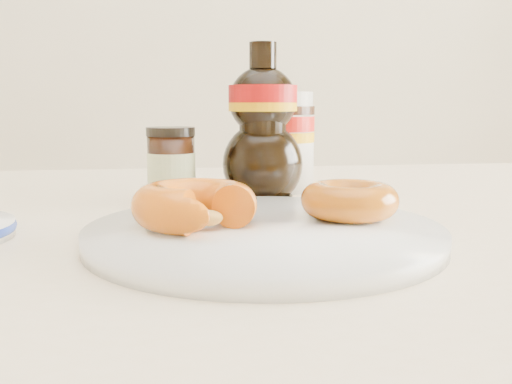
{
  "coord_description": "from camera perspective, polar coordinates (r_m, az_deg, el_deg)",
  "views": [
    {
      "loc": [
        -0.1,
        -0.48,
        0.87
      ],
      "look_at": [
        -0.03,
        0.03,
        0.79
      ],
      "focal_mm": 40.0,
      "sensor_mm": 36.0,
      "label": 1
    }
  ],
  "objects": [
    {
      "name": "plate",
      "position": [
        0.48,
        0.82,
        -4.12
      ],
      "size": [
        0.3,
        0.3,
        0.01
      ],
      "color": "white",
      "rests_on": "dining_table"
    },
    {
      "name": "dining_table",
      "position": [
        0.62,
        2.27,
        -9.82
      ],
      "size": [
        1.4,
        0.9,
        0.75
      ],
      "color": "beige",
      "rests_on": "ground"
    },
    {
      "name": "nutella_jar",
      "position": [
        0.76,
        2.38,
        5.45
      ],
      "size": [
        0.09,
        0.09,
        0.13
      ],
      "rotation": [
        0.0,
        0.0,
        0.34
      ],
      "color": "white",
      "rests_on": "dining_table"
    },
    {
      "name": "donut_bitten",
      "position": [
        0.47,
        -6.15,
        -1.28
      ],
      "size": [
        0.13,
        0.13,
        0.04
      ],
      "primitive_type": "torus",
      "rotation": [
        0.0,
        0.0,
        -0.37
      ],
      "color": "#D5620C",
      "rests_on": "plate"
    },
    {
      "name": "dark_jar",
      "position": [
        0.66,
        -8.46,
        2.5
      ],
      "size": [
        0.06,
        0.06,
        0.09
      ],
      "rotation": [
        0.0,
        0.0,
        -0.23
      ],
      "color": "black",
      "rests_on": "dining_table"
    },
    {
      "name": "syrup_bottle",
      "position": [
        0.67,
        0.68,
        6.86
      ],
      "size": [
        0.11,
        0.1,
        0.18
      ],
      "primitive_type": null,
      "rotation": [
        0.0,
        0.0,
        0.26
      ],
      "color": "black",
      "rests_on": "dining_table"
    },
    {
      "name": "donut_whole",
      "position": [
        0.51,
        9.34,
        -0.8
      ],
      "size": [
        0.11,
        0.11,
        0.03
      ],
      "primitive_type": "torus",
      "rotation": [
        0.0,
        0.0,
        0.42
      ],
      "color": "#AD430B",
      "rests_on": "plate"
    }
  ]
}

